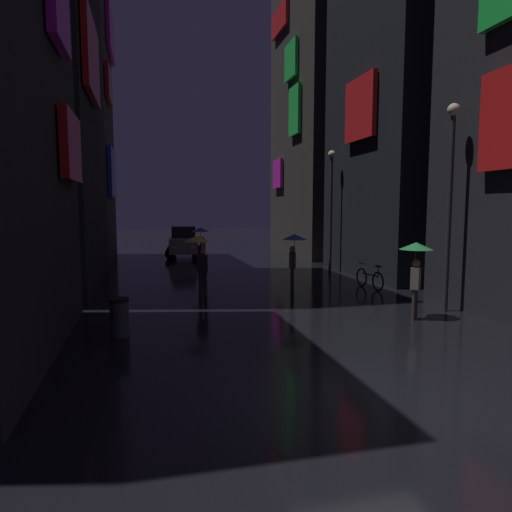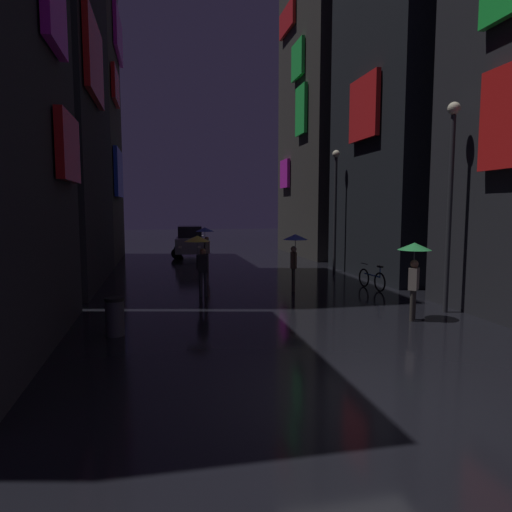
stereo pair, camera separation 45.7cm
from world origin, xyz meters
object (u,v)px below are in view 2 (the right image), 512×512
object	(u,v)px
car_distant	(190,242)
streetlamp_right_near	(451,185)
pedestrian_far_right_blue	(295,246)
streetlamp_right_far	(335,197)
bicycle_parked_at_storefront	(372,279)
pedestrian_foreground_right_yellow	(199,249)
pedestrian_near_crossing_blue	(205,237)
trash_bin	(115,316)
pedestrian_midstreet_centre_green	(414,259)

from	to	relation	value
car_distant	streetlamp_right_near	distance (m)	18.64
pedestrian_far_right_blue	streetlamp_right_near	distance (m)	5.72
car_distant	streetlamp_right_far	world-z (taller)	streetlamp_right_far
bicycle_parked_at_storefront	car_distant	distance (m)	14.61
pedestrian_far_right_blue	car_distant	distance (m)	13.54
pedestrian_foreground_right_yellow	pedestrian_near_crossing_blue	bearing A→B (deg)	82.45
pedestrian_foreground_right_yellow	streetlamp_right_far	size ratio (longest dim) A/B	0.37
pedestrian_far_right_blue	pedestrian_foreground_right_yellow	bearing A→B (deg)	-176.65
trash_bin	bicycle_parked_at_storefront	bearing A→B (deg)	26.92
bicycle_parked_at_storefront	car_distant	size ratio (longest dim) A/B	0.43
streetlamp_right_far	bicycle_parked_at_storefront	bearing A→B (deg)	-94.75
car_distant	pedestrian_near_crossing_blue	bearing A→B (deg)	-87.54
streetlamp_right_far	trash_bin	world-z (taller)	streetlamp_right_far
trash_bin	pedestrian_midstreet_centre_green	bearing A→B (deg)	-0.24
pedestrian_midstreet_centre_green	streetlamp_right_far	xyz separation A→B (m)	(1.43, 9.34, 1.91)
pedestrian_foreground_right_yellow	car_distant	world-z (taller)	pedestrian_foreground_right_yellow
pedestrian_far_right_blue	streetlamp_right_far	distance (m)	6.05
pedestrian_foreground_right_yellow	bicycle_parked_at_storefront	bearing A→B (deg)	0.41
pedestrian_far_right_blue	trash_bin	distance (m)	7.63
streetlamp_right_far	trash_bin	xyz separation A→B (m)	(-9.30, -9.31, -3.12)
bicycle_parked_at_storefront	trash_bin	xyz separation A→B (m)	(-8.90, -4.52, 0.08)
pedestrian_near_crossing_blue	pedestrian_foreground_right_yellow	size ratio (longest dim) A/B	1.00
trash_bin	pedestrian_near_crossing_blue	bearing A→B (deg)	73.42
pedestrian_far_right_blue	streetlamp_right_near	size ratio (longest dim) A/B	0.35
pedestrian_near_crossing_blue	bicycle_parked_at_storefront	bearing A→B (deg)	-49.37
pedestrian_foreground_right_yellow	car_distant	size ratio (longest dim) A/B	0.50
pedestrian_near_crossing_blue	car_distant	distance (m)	6.87
car_distant	trash_bin	distance (m)	18.13
pedestrian_foreground_right_yellow	bicycle_parked_at_storefront	xyz separation A→B (m)	(6.48, 0.05, -1.28)
pedestrian_midstreet_centre_green	streetlamp_right_near	xyz separation A→B (m)	(1.43, 0.59, 2.06)
pedestrian_midstreet_centre_green	pedestrian_far_right_blue	world-z (taller)	same
pedestrian_near_crossing_blue	pedestrian_far_right_blue	distance (m)	6.89
pedestrian_far_right_blue	bicycle_parked_at_storefront	size ratio (longest dim) A/B	1.17
bicycle_parked_at_storefront	car_distant	bearing A→B (deg)	113.84
pedestrian_foreground_right_yellow	pedestrian_midstreet_centre_green	world-z (taller)	same
bicycle_parked_at_storefront	streetlamp_right_far	bearing A→B (deg)	85.25
bicycle_parked_at_storefront	streetlamp_right_far	xyz separation A→B (m)	(0.40, 4.79, 3.20)
pedestrian_far_right_blue	streetlamp_right_far	size ratio (longest dim) A/B	0.37
pedestrian_far_right_blue	trash_bin	size ratio (longest dim) A/B	2.28
pedestrian_midstreet_centre_green	streetlamp_right_near	world-z (taller)	streetlamp_right_near
pedestrian_midstreet_centre_green	streetlamp_right_far	distance (m)	9.64
pedestrian_near_crossing_blue	pedestrian_midstreet_centre_green	size ratio (longest dim) A/B	1.00
pedestrian_foreground_right_yellow	trash_bin	size ratio (longest dim) A/B	2.28
car_distant	streetlamp_right_near	xyz separation A→B (m)	(6.30, -17.32, 2.80)
pedestrian_foreground_right_yellow	streetlamp_right_near	world-z (taller)	streetlamp_right_near
pedestrian_far_right_blue	streetlamp_right_near	world-z (taller)	streetlamp_right_near
streetlamp_right_far	pedestrian_far_right_blue	bearing A→B (deg)	-126.20
pedestrian_near_crossing_blue	streetlamp_right_far	world-z (taller)	streetlamp_right_far
streetlamp_right_near	car_distant	bearing A→B (deg)	109.99
streetlamp_right_near	pedestrian_midstreet_centre_green	bearing A→B (deg)	-157.52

